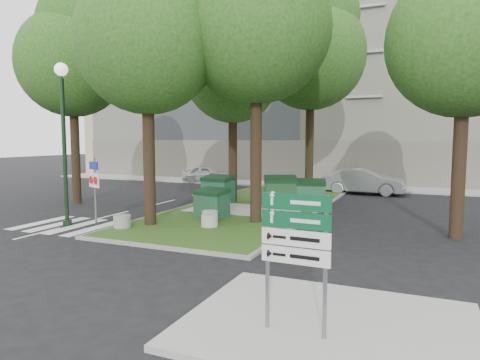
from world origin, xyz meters
The scene contains 26 objects.
ground centered at (0.00, 0.00, 0.00)m, with size 120.00×120.00×0.00m, color black.
median_island centered at (0.50, 8.00, 0.06)m, with size 6.00×16.00×0.12m, color #244413.
median_kerb centered at (0.50, 8.00, 0.05)m, with size 6.30×16.30×0.10m, color gray.
sidewalk_corner centered at (6.50, -3.50, 0.06)m, with size 5.00×4.00×0.12m, color #999993.
building_sidewalk centered at (0.00, 18.50, 0.06)m, with size 42.00×3.00×0.12m, color #999993.
zebra_crossing centered at (-3.75, 1.50, 0.01)m, with size 5.00×3.00×0.01m, color silver.
apartment_building centered at (0.00, 26.00, 8.00)m, with size 41.00×12.00×16.00m, color tan.
tree_median_near_left centered at (-1.41, 2.56, 7.32)m, with size 5.20×5.20×10.53m.
tree_median_near_right centered at (2.09, 4.56, 7.99)m, with size 5.60×5.60×11.46m.
tree_median_mid centered at (-0.91, 9.06, 6.98)m, with size 4.80×4.80×9.99m.
tree_median_far centered at (2.29, 12.06, 8.32)m, with size 5.80×5.80×11.93m.
tree_street_left centered at (-8.41, 6.06, 7.65)m, with size 5.40×5.40×11.00m.
tree_street_right centered at (9.09, 5.06, 6.98)m, with size 5.00×5.00×10.06m.
dumpster_a centered at (-1.59, 8.47, 0.79)m, with size 1.64×1.26×1.40m.
dumpster_b centered at (0.01, 4.65, 0.70)m, with size 1.47×1.17×1.21m.
dumpster_c centered at (1.61, 8.80, 0.81)m, with size 1.85×1.59×1.45m.
dumpster_d centered at (3.00, 9.21, 0.74)m, with size 1.59×1.30×1.30m.
bollard_left centered at (-2.10, 1.61, 0.34)m, with size 0.63×0.63×0.45m, color gray.
bollard_right centered at (0.37, 3.80, 0.34)m, with size 0.61×0.61×0.43m, color #ABABA6.
bollard_mid centered at (0.75, 3.01, 0.34)m, with size 0.60×0.60×0.43m, color #ACABA6.
litter_bin centered at (2.04, 8.38, 0.44)m, with size 0.37×0.37×0.64m, color gold.
street_lamp centered at (-4.63, 1.49, 3.87)m, with size 0.49×0.49×6.16m.
traffic_sign_pole centered at (-3.92, 2.28, 1.67)m, with size 0.74×0.33×2.60m.
directional_sign centered at (6.05, -4.13, 1.67)m, with size 1.17×0.11×2.34m.
car_white centered at (-7.09, 17.79, 0.65)m, with size 1.52×3.79×1.29m, color silver.
car_silver centered at (4.65, 15.69, 0.78)m, with size 1.65×4.73×1.56m, color #93959A.
Camera 1 is at (7.92, -10.79, 3.35)m, focal length 32.00 mm.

